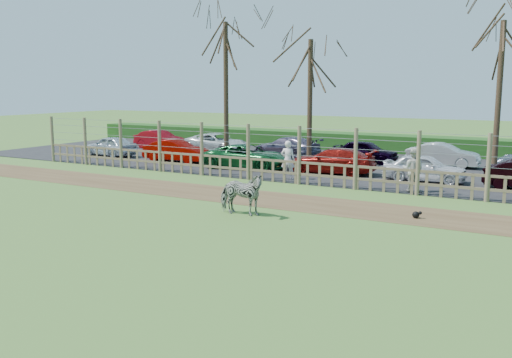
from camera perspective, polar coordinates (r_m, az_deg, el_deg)
The scene contains 22 objects.
ground at distance 17.63m, azimuth -6.86°, elevation -4.42°, with size 120.00×120.00×0.00m, color #6F9644.
dirt_strip at distance 21.33m, azimuth 0.30°, elevation -1.93°, with size 34.00×2.80×0.01m, color brown.
asphalt at distance 30.34m, azimuth 9.54°, elevation 1.34°, with size 44.00×13.00×0.04m, color #232326.
hedge at distance 36.89m, azimuth 13.29°, elevation 3.46°, with size 46.00×2.00×1.10m, color #1E4716.
fence at distance 24.27m, azimuth 4.33°, elevation 1.34°, with size 30.16×0.16×2.50m.
tree_left at distance 31.16m, azimuth -3.05°, elevation 11.98°, with size 4.80×4.80×7.88m.
tree_mid at distance 29.88m, azimuth 5.45°, elevation 10.63°, with size 4.80×4.80×6.83m.
tree_right at distance 27.98m, azimuth 23.31°, elevation 10.78°, with size 4.80×4.80×7.35m.
zebra at distance 18.46m, azimuth -1.52°, elevation -1.49°, with size 0.76×1.67×1.41m, color gray.
visitor_a at distance 25.38m, azimuth 3.21°, elevation 1.92°, with size 0.63×0.41×1.72m, color white.
visitor_b at distance 23.24m, azimuth 15.43°, elevation 0.91°, with size 0.84×0.65×1.72m, color beige.
crow at distance 18.82m, azimuth 15.73°, elevation -3.45°, with size 0.30×0.23×0.25m.
car_0 at distance 34.81m, azimuth -14.34°, elevation 3.23°, with size 1.42×3.52×1.20m, color silver.
car_1 at distance 31.52m, azimuth -7.99°, elevation 2.81°, with size 1.27×3.64×1.20m, color #970802.
car_2 at distance 28.68m, azimuth -0.92°, elevation 2.26°, with size 1.99×4.32×1.20m, color #135526.
car_3 at distance 27.30m, azimuth 7.62°, elevation 1.82°, with size 1.68×4.13×1.20m, color maroon.
car_4 at distance 25.78m, azimuth 16.51°, elevation 1.07°, with size 1.42×3.52×1.20m, color white.
car_7 at distance 38.25m, azimuth -9.61°, elevation 3.91°, with size 1.27×3.64×1.20m, color maroon.
car_8 at distance 35.42m, azimuth -3.91°, elevation 3.60°, with size 1.99×4.32×1.20m, color silver.
car_9 at distance 33.09m, azimuth 3.06°, elevation 3.20°, with size 1.68×4.13×1.20m, color #5D536E.
car_10 at distance 31.48m, azimuth 10.89°, elevation 2.73°, with size 1.42×3.52×1.20m, color black.
car_11 at distance 30.84m, azimuth 18.18°, elevation 2.29°, with size 1.27×3.64×1.20m, color #BBBAB8.
Camera 1 is at (10.18, -13.78, 4.18)m, focal length 40.00 mm.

